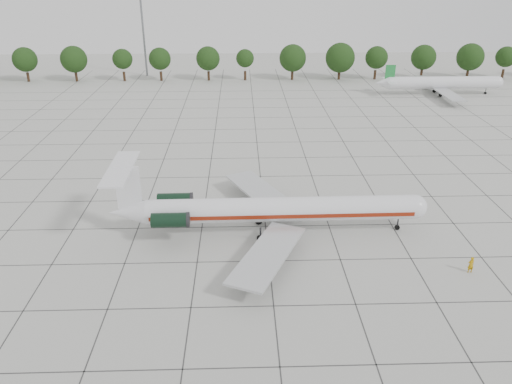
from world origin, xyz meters
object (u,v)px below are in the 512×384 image
main_airliner (264,210)px  ground_crew (471,265)px  floodlight_mast (143,24)px  bg_airliner_d (442,83)px

main_airliner → ground_crew: 23.67m
main_airliner → floodlight_mast: size_ratio=1.51×
main_airliner → floodlight_mast: floodlight_mast is taller
bg_airliner_d → floodlight_mast: (-77.09, 25.25, 11.37)m
bg_airliner_d → main_airliner: bearing=-124.7°
ground_crew → main_airliner: bearing=-29.1°
ground_crew → floodlight_mast: bearing=-69.3°
main_airliner → ground_crew: bearing=-24.0°
main_airliner → bg_airliner_d: main_airliner is taller
ground_crew → bg_airliner_d: 81.81m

